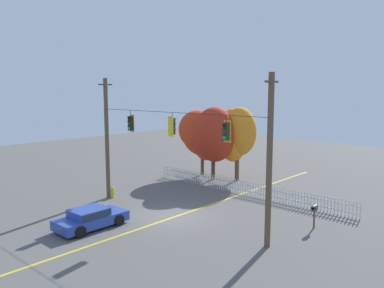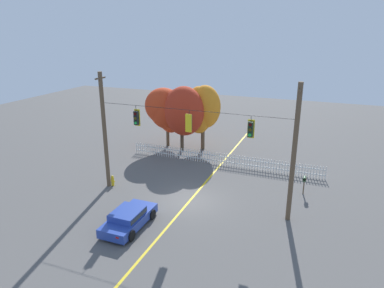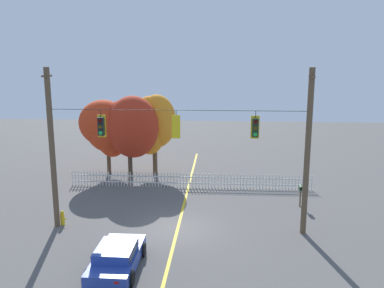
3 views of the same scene
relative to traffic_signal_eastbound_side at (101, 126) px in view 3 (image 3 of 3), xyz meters
The scene contains 13 objects.
ground 6.82m from the traffic_signal_eastbound_side, ahead, with size 80.00×80.00×0.00m, color #565451.
lane_centerline_stripe 6.82m from the traffic_signal_eastbound_side, ahead, with size 0.16×36.00×0.01m, color gold.
signal_support_span 4.12m from the traffic_signal_eastbound_side, ahead, with size 13.56×1.10×8.59m.
traffic_signal_eastbound_side is the anchor object (origin of this frame).
traffic_signal_westbound_side 3.91m from the traffic_signal_eastbound_side, ahead, with size 0.43×0.38×1.43m.
traffic_signal_northbound_primary 7.91m from the traffic_signal_eastbound_side, ahead, with size 0.43×0.38×1.44m.
white_picket_fence 9.73m from the traffic_signal_eastbound_side, 61.03° to the left, with size 17.16×0.06×1.08m.
autumn_maple_near_fence 10.59m from the traffic_signal_eastbound_side, 104.02° to the left, with size 4.17×3.48×5.99m.
autumn_maple_mid 9.61m from the traffic_signal_eastbound_side, 94.00° to the left, with size 4.21×3.37×6.36m.
autumn_oak_far_east 10.79m from the traffic_signal_eastbound_side, 85.07° to the left, with size 3.44×2.68×6.35m.
parked_car 6.89m from the traffic_signal_eastbound_side, 68.28° to the right, with size 1.97×4.06×1.15m.
fire_hydrant 5.73m from the traffic_signal_eastbound_side, behind, with size 0.38×0.22×0.82m.
roadside_mailbox 12.67m from the traffic_signal_eastbound_side, 19.65° to the left, with size 0.25×0.44×1.36m.
Camera 3 is at (2.20, -20.23, 8.90)m, focal length 37.78 mm.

